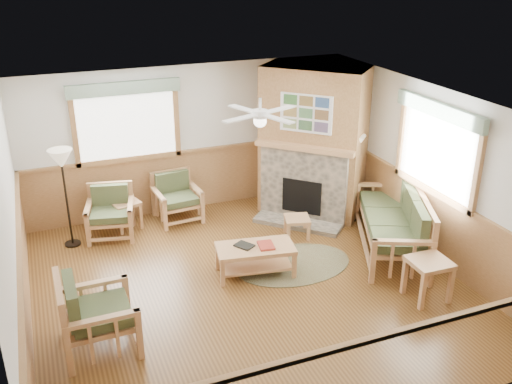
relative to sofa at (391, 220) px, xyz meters
name	(u,v)px	position (x,y,z in m)	size (l,w,h in m)	color
floor	(248,286)	(-2.55, -0.20, -0.52)	(6.00, 6.00, 0.01)	brown
ceiling	(247,105)	(-2.55, -0.20, 2.19)	(6.00, 6.00, 0.01)	white
wall_back	(189,139)	(-2.55, 2.80, 0.84)	(6.00, 0.02, 2.70)	silver
wall_front	(364,325)	(-2.55, -3.20, 0.84)	(6.00, 0.02, 2.70)	silver
wall_left	(13,239)	(-5.55, -0.20, 0.84)	(0.02, 6.00, 2.70)	silver
wall_right	(428,172)	(0.45, -0.20, 0.84)	(0.02, 6.00, 2.70)	silver
wainscot	(248,253)	(-2.55, -0.20, 0.04)	(6.00, 6.00, 1.10)	olive
fireplace	(313,141)	(-0.50, 1.85, 0.84)	(2.20, 2.20, 2.70)	olive
window_back	(123,80)	(-3.65, 2.76, 2.02)	(1.90, 0.16, 1.50)	white
window_right	(444,101)	(0.41, -0.40, 2.02)	(0.16, 1.90, 1.50)	white
ceiling_fan	(260,101)	(-2.25, 0.10, 2.15)	(1.24, 1.24, 0.36)	white
sofa	(391,220)	(0.00, 0.00, 0.00)	(0.92, 2.24, 1.03)	tan
armchair_back_left	(110,213)	(-4.15, 2.14, -0.09)	(0.76, 0.76, 0.86)	tan
armchair_back_right	(177,198)	(-2.94, 2.35, -0.09)	(0.76, 0.76, 0.85)	tan
armchair_left	(98,313)	(-4.73, -0.82, -0.02)	(0.88, 0.88, 0.99)	tan
coffee_table	(255,260)	(-2.33, 0.07, -0.28)	(1.16, 0.58, 0.46)	tan
end_table_chairs	(126,215)	(-3.86, 2.35, -0.26)	(0.45, 0.43, 0.51)	tan
end_table_sofa	(427,279)	(-0.34, -1.42, -0.21)	(0.54, 0.52, 0.61)	tan
footstool	(297,227)	(-1.22, 0.94, -0.34)	(0.41, 0.41, 0.36)	tan
braided_rug	(294,264)	(-1.68, 0.09, -0.51)	(1.84, 1.84, 0.01)	brown
floor_lamp_left	(66,198)	(-4.82, 2.06, 0.32)	(0.38, 0.38, 1.68)	black
floor_lamp_right	(352,178)	(-0.04, 1.18, 0.29)	(0.37, 0.37, 1.61)	black
book_red	(266,244)	(-2.18, 0.02, -0.02)	(0.22, 0.30, 0.03)	maroon
book_dark	(244,245)	(-2.48, 0.14, -0.03)	(0.20, 0.27, 0.03)	black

